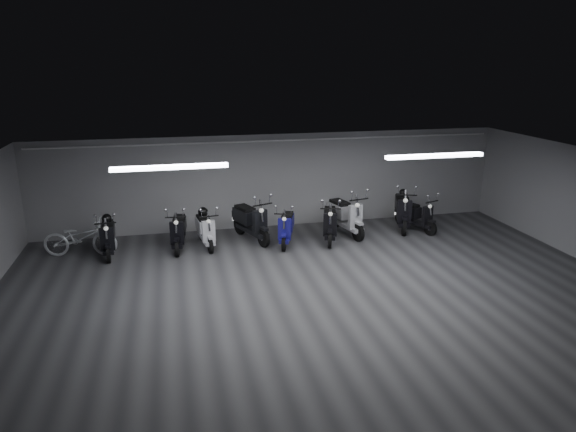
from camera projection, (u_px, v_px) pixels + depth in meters
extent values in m
cube|color=#38383A|center=(320.00, 295.00, 11.22)|extent=(14.00, 10.00, 0.01)
cube|color=gray|center=(323.00, 167.00, 10.40)|extent=(14.00, 10.00, 0.01)
cube|color=gray|center=(274.00, 181.00, 15.48)|extent=(14.00, 0.01, 2.80)
cube|color=gray|center=(440.00, 365.00, 6.14)|extent=(14.00, 0.01, 2.80)
cube|color=white|center=(170.00, 167.00, 10.72)|extent=(2.40, 0.18, 0.08)
cube|color=white|center=(435.00, 156.00, 11.99)|extent=(2.40, 0.18, 0.08)
cylinder|color=white|center=(275.00, 141.00, 15.05)|extent=(13.60, 0.05, 0.05)
imported|color=white|center=(80.00, 234.00, 13.28)|extent=(1.92, 0.92, 1.19)
sphere|color=black|center=(403.00, 193.00, 15.58)|extent=(0.23, 0.23, 0.23)
sphere|color=black|center=(107.00, 219.00, 13.44)|extent=(0.26, 0.26, 0.26)
sphere|color=black|center=(203.00, 212.00, 14.05)|extent=(0.28, 0.28, 0.28)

